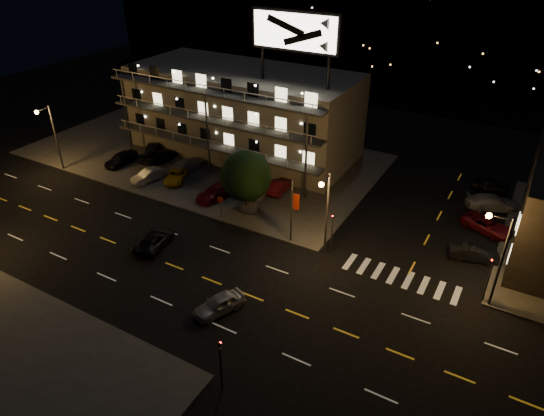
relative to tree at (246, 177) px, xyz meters
The scene contains 29 objects.
ground 11.63m from the tree, 82.79° to the right, with size 140.00×140.00×0.00m, color black.
curb_nw 16.13m from the tree, 143.94° to the left, with size 44.00×24.00×0.15m, color #363634.
motel 15.69m from the tree, 123.25° to the left, with size 28.00×13.80×18.10m.
hill_backdrop 58.64m from the tree, 94.51° to the left, with size 120.00×25.00×24.00m.
streetlight_nw 24.81m from the tree, behind, with size 0.44×1.92×8.00m.
streetlight_nc 10.31m from the tree, 16.20° to the right, with size 0.44×1.92×8.00m.
streetlight_ne 23.65m from the tree, ahead, with size 1.92×0.44×8.00m.
signal_nw 10.73m from the tree, 12.54° to the right, with size 0.20×0.27×4.60m.
signal_sw 21.96m from the tree, 61.76° to the right, with size 0.20×0.27×4.60m.
signal_ne 23.53m from the tree, ahead, with size 0.27×0.20×4.60m.
banner_north 6.92m from the tree, 20.42° to the right, with size 0.83×0.16×6.40m.
stop_sign 3.64m from the tree, 126.21° to the right, with size 0.91×0.11×2.61m.
tree is the anchor object (origin of this frame).
lot_car_0 19.71m from the tree, behind, with size 1.79×4.45×1.52m, color black.
lot_car_1 13.79m from the tree, behind, with size 1.44×4.12×1.36m, color #929397.
lot_car_2 11.35m from the tree, behind, with size 2.04×4.43×1.23m, color #C09512.
lot_car_3 5.50m from the tree, 169.50° to the left, with size 2.01×4.95×1.44m, color maroon.
lot_car_4 3.50m from the tree, 92.91° to the left, with size 1.69×4.21×1.43m, color #929397.
lot_car_5 19.71m from the tree, 159.85° to the left, with size 1.38×3.95×1.30m, color black.
lot_car_6 17.02m from the tree, 162.90° to the left, with size 2.26×4.90×1.36m, color black.
lot_car_7 12.64m from the tree, 157.87° to the left, with size 2.00×4.91×1.42m, color #929397.
lot_car_8 8.51m from the tree, 133.41° to the left, with size 1.66×4.12×1.40m, color black.
lot_car_9 6.40m from the tree, 80.70° to the left, with size 1.40×4.02×1.32m, color maroon.
side_car_0 22.21m from the tree, ahead, with size 1.47×4.22×1.39m, color black.
side_car_1 23.77m from the tree, 21.38° to the left, with size 2.21×4.80×1.33m, color maroon.
side_car_2 25.65m from the tree, 31.50° to the left, with size 2.13×5.23×1.52m, color #929397.
side_car_3 27.43m from the tree, 39.73° to the left, with size 1.54×3.84×1.31m, color black.
road_car_east 15.13m from the tree, 65.84° to the right, with size 1.66×4.12×1.40m, color #929397.
road_car_west 10.72m from the tree, 114.07° to the right, with size 2.17×4.70×1.31m, color black.
Camera 1 is at (22.08, -24.98, 25.73)m, focal length 32.00 mm.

